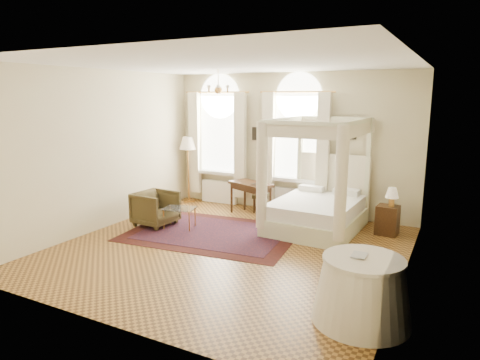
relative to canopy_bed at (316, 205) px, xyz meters
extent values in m
plane|color=#A06F2E|center=(-1.05, -1.85, -0.53)|extent=(6.00, 6.00, 0.00)
plane|color=beige|center=(-1.05, 1.15, 1.12)|extent=(6.00, 0.00, 6.00)
plane|color=beige|center=(-1.05, -4.85, 1.12)|extent=(6.00, 0.00, 6.00)
plane|color=beige|center=(-4.05, -1.85, 1.12)|extent=(0.00, 6.00, 6.00)
plane|color=beige|center=(1.95, -1.85, 1.12)|extent=(0.00, 6.00, 6.00)
plane|color=white|center=(-1.05, -1.85, 2.77)|extent=(6.00, 6.00, 0.00)
cube|color=white|center=(-2.95, 1.12, 1.27)|extent=(1.10, 0.04, 1.90)
cylinder|color=white|center=(-2.95, 1.12, 2.22)|extent=(1.10, 0.04, 1.10)
cube|color=white|center=(-2.95, 1.03, 0.28)|extent=(1.32, 0.24, 0.08)
cube|color=beige|center=(-3.62, 0.95, 1.02)|extent=(0.28, 0.14, 2.60)
cube|color=beige|center=(-2.28, 0.95, 1.02)|extent=(0.28, 0.14, 2.60)
cube|color=white|center=(-2.95, 1.05, -0.23)|extent=(1.00, 0.12, 0.58)
cube|color=white|center=(-0.85, 1.12, 1.27)|extent=(1.10, 0.04, 1.90)
cylinder|color=white|center=(-0.85, 1.12, 2.22)|extent=(1.10, 0.04, 1.10)
cube|color=white|center=(-0.85, 1.03, 0.28)|extent=(1.32, 0.24, 0.08)
cube|color=beige|center=(-1.52, 0.95, 1.02)|extent=(0.28, 0.14, 2.60)
cube|color=beige|center=(-0.18, 0.95, 1.02)|extent=(0.28, 0.14, 2.60)
cube|color=white|center=(-0.85, 1.05, -0.23)|extent=(1.00, 0.12, 0.58)
cylinder|color=#C28B40|center=(-1.95, -0.65, 2.57)|extent=(0.02, 0.02, 0.40)
sphere|color=#C28B40|center=(-1.95, -0.65, 2.35)|extent=(0.16, 0.16, 0.16)
sphere|color=beige|center=(-1.73, -0.65, 2.42)|extent=(0.07, 0.07, 0.07)
sphere|color=beige|center=(-1.84, -0.46, 2.42)|extent=(0.07, 0.07, 0.07)
sphere|color=beige|center=(-2.06, -0.46, 2.42)|extent=(0.07, 0.07, 0.07)
sphere|color=beige|center=(-2.17, -0.65, 2.42)|extent=(0.07, 0.07, 0.07)
sphere|color=beige|center=(-2.06, -0.84, 2.42)|extent=(0.07, 0.07, 0.07)
sphere|color=beige|center=(-1.84, -0.84, 2.42)|extent=(0.07, 0.07, 0.07)
cube|color=black|center=(-1.90, 1.12, 1.32)|extent=(0.26, 0.03, 0.32)
cube|color=black|center=(0.40, 1.12, 1.42)|extent=(0.22, 0.03, 0.26)
cube|color=beige|center=(0.00, 0.01, -0.35)|extent=(1.76, 2.14, 0.36)
cube|color=silver|center=(0.00, 0.01, -0.03)|extent=(1.66, 2.04, 0.28)
cube|color=beige|center=(0.04, 1.01, 0.36)|extent=(1.69, 0.14, 1.19)
cube|color=beige|center=(-0.75, 1.02, 0.61)|extent=(0.09, 0.09, 2.28)
cube|color=beige|center=(0.82, 0.96, 0.61)|extent=(0.09, 0.09, 2.28)
cube|color=beige|center=(-0.82, -0.94, 0.61)|extent=(0.09, 0.09, 2.28)
cube|color=beige|center=(0.75, -1.00, 0.61)|extent=(0.09, 0.09, 2.28)
cube|color=beige|center=(0.04, 0.99, 1.75)|extent=(1.69, 0.14, 0.08)
cube|color=beige|center=(-0.04, -0.97, 1.75)|extent=(1.69, 0.14, 0.08)
cube|color=beige|center=(-0.78, 0.04, 1.75)|extent=(0.16, 2.08, 0.08)
cube|color=beige|center=(0.78, -0.02, 1.75)|extent=(0.16, 2.08, 0.08)
cube|color=beige|center=(0.04, 0.99, 1.61)|extent=(1.74, 0.10, 0.28)
cube|color=beige|center=(-0.04, -0.97, 1.61)|extent=(1.74, 0.10, 0.28)
cube|color=beige|center=(-0.78, 0.04, 1.61)|extent=(0.12, 2.14, 0.28)
cube|color=beige|center=(0.78, -0.02, 1.61)|extent=(0.12, 2.14, 0.28)
cylinder|color=beige|center=(-0.82, -0.94, 0.71)|extent=(0.22, 0.22, 2.08)
cylinder|color=beige|center=(0.75, -1.00, 0.71)|extent=(0.22, 0.22, 2.08)
cube|color=#3C2510|center=(1.38, 0.37, -0.23)|extent=(0.45, 0.41, 0.60)
cylinder|color=#C28B40|center=(1.43, 0.36, 0.17)|extent=(0.11, 0.11, 0.19)
cone|color=beige|center=(1.43, 0.36, 0.35)|extent=(0.26, 0.26, 0.20)
cube|color=#3C2510|center=(-1.71, 0.38, 0.22)|extent=(1.17, 0.90, 0.06)
cube|color=#3C2510|center=(-1.71, 0.38, 0.13)|extent=(1.03, 0.77, 0.10)
cylinder|color=#3C2510|center=(-2.05, 0.75, -0.16)|extent=(0.05, 0.05, 0.73)
cylinder|color=#3C2510|center=(-1.21, 0.39, -0.16)|extent=(0.05, 0.05, 0.73)
cylinder|color=#3C2510|center=(-2.21, 0.37, -0.16)|extent=(0.05, 0.05, 0.73)
cylinder|color=#3C2510|center=(-1.37, 0.01, -0.16)|extent=(0.05, 0.05, 0.73)
imported|color=black|center=(-1.44, 0.25, 0.27)|extent=(0.37, 0.28, 0.03)
cube|color=#433A1C|center=(-1.63, 0.75, -0.13)|extent=(0.50, 0.50, 0.08)
cylinder|color=#3C2510|center=(-1.71, 0.56, -0.35)|extent=(0.04, 0.04, 0.36)
cylinder|color=#3C2510|center=(-1.44, 0.67, -0.35)|extent=(0.04, 0.04, 0.36)
cylinder|color=#3C2510|center=(-1.82, 0.83, -0.35)|extent=(0.04, 0.04, 0.36)
cylinder|color=#3C2510|center=(-1.55, 0.94, -0.35)|extent=(0.04, 0.04, 0.36)
imported|color=#43371C|center=(-3.18, -1.28, -0.16)|extent=(0.87, 0.85, 0.74)
cube|color=white|center=(-2.59, -1.23, -0.09)|extent=(0.74, 0.60, 0.02)
cylinder|color=#C28B40|center=(-2.82, -1.48, -0.31)|extent=(0.03, 0.03, 0.43)
cylinder|color=#C28B40|center=(-2.27, -1.33, -0.31)|extent=(0.03, 0.03, 0.43)
cylinder|color=#C28B40|center=(-2.91, -1.12, -0.31)|extent=(0.03, 0.03, 0.43)
cylinder|color=#C28B40|center=(-2.37, -0.98, -0.31)|extent=(0.03, 0.03, 0.43)
cylinder|color=#C28B40|center=(-3.75, 0.82, -0.51)|extent=(0.30, 0.30, 0.03)
cylinder|color=#C28B40|center=(-3.75, 0.82, 0.23)|extent=(0.04, 0.04, 1.51)
cone|color=beige|center=(-3.75, 0.82, 1.03)|extent=(0.44, 0.44, 0.32)
cube|color=#461610|center=(-1.79, -1.19, -0.52)|extent=(3.60, 2.75, 0.01)
cube|color=black|center=(-1.79, -1.19, -0.52)|extent=(3.02, 2.17, 0.01)
cone|color=white|center=(1.65, -3.31, -0.13)|extent=(1.22, 1.22, 0.79)
cylinder|color=white|center=(1.65, -3.31, 0.28)|extent=(1.00, 1.00, 0.04)
imported|color=black|center=(1.49, -3.28, 0.32)|extent=(0.18, 0.24, 0.02)
camera|label=1|loc=(2.59, -8.36, 2.24)|focal=32.00mm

